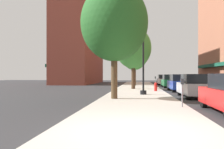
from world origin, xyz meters
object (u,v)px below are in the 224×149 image
Objects in this scene: tree_near at (133,48)px; car_green at (170,81)px; parking_meter_far at (182,89)px; car_silver at (195,86)px; tree_far at (134,55)px; lamppost at (143,54)px; parking_meter_near at (155,80)px; car_blue at (179,83)px; fire_hydrant at (156,87)px; car_white at (163,80)px; tree_mid at (114,23)px.

car_green is (4.50, 5.41, -3.67)m from tree_near.
car_silver reaches higher than parking_meter_far.
tree_far is at bearing 90.06° from tree_near.
car_silver is at bearing -89.02° from car_green.
tree_near is 8.12m from tree_far.
tree_near reaches higher than car_silver.
lamppost is 7.18m from tree_near.
parking_meter_near is at bearing 80.81° from lamppost.
car_blue is at bearing 89.07° from car_silver.
tree_near is at bearing 123.74° from fire_hydrant.
tree_near is at bearing 119.04° from car_silver.
car_white reaches higher than fire_hydrant.
car_green is at bearing 84.20° from parking_meter_far.
parking_meter_far is 0.30× the size of car_white.
lamppost is 7.33m from parking_meter_far.
tree_near reaches higher than parking_meter_far.
lamppost is 4.83m from fire_hydrant.
car_blue is at bearing 56.59° from lamppost.
lamppost is 1.37× the size of car_green.
tree_mid is 11.09m from car_blue.
lamppost is 0.90× the size of tree_near.
tree_mid reaches higher than fire_hydrant.
lamppost is 10.47m from parking_meter_near.
car_white is (5.46, 23.11, -4.05)m from tree_mid.
fire_hydrant is 0.11× the size of tree_mid.
parking_meter_near is 16.88m from parking_meter_far.
fire_hydrant is 0.60× the size of parking_meter_far.
car_green is at bearing 50.24° from tree_near.
car_green is at bearing 74.52° from fire_hydrant.
parking_meter_near is 3.03m from car_green.
parking_meter_far is 22.33m from tree_far.
tree_near is 0.92× the size of tree_mid.
fire_hydrant is 0.60× the size of parking_meter_near.
lamppost is 15.20m from tree_far.
car_green is (2.38, 8.58, 0.29)m from fire_hydrant.
car_green is (1.95, 2.31, -0.14)m from parking_meter_near.
fire_hydrant is 6.29m from parking_meter_near.
car_blue is (0.00, 6.22, 0.00)m from car_silver.
tree_far is at bearing 149.92° from car_green.
lamppost is 1.37× the size of car_white.
car_silver is 13.20m from car_green.
car_silver is 1.00× the size of car_green.
parking_meter_far is at bearing -90.00° from parking_meter_near.
car_silver is at bearing 71.97° from parking_meter_far.
lamppost reaches higher than car_blue.
tree_mid is 1.11× the size of tree_far.
car_blue is (5.46, 8.76, -4.05)m from tree_mid.
car_silver is 6.22m from car_blue.
car_white is at bearing 85.80° from parking_meter_far.
lamppost reaches higher than fire_hydrant.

